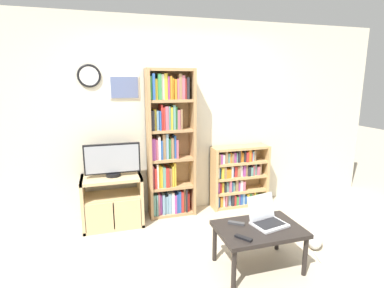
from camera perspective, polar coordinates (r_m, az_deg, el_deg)
The scene contains 11 objects.
ground_plane at distance 3.08m, azimuth 6.37°, elevation -23.91°, with size 18.00×18.00×0.00m, color #BCAD93.
wall_back at distance 4.10m, azimuth -2.36°, elevation 4.97°, with size 6.09×0.09×2.60m.
tv_stand at distance 3.95m, azimuth -14.86°, elevation -10.48°, with size 0.73×0.43×0.64m.
television at distance 3.80m, azimuth -14.91°, elevation -2.95°, with size 0.67×0.18×0.41m.
bookshelf_tall at distance 3.95m, azimuth -4.49°, elevation -0.20°, with size 0.62×0.26×1.95m.
bookshelf_short at distance 4.41m, azimuth 8.53°, elevation -6.18°, with size 0.83×0.25×0.89m.
coffee_table at distance 3.07m, azimuth 12.62°, elevation -16.06°, with size 0.81×0.55×0.43m.
laptop at distance 3.11m, azimuth 13.90°, elevation -13.33°, with size 0.36×0.35×0.26m.
remote_near_laptop at distance 3.06m, azimuth 8.42°, elevation -14.67°, with size 0.16×0.13×0.02m.
remote_far_from_laptop at distance 2.82m, azimuth 9.77°, elevation -17.21°, with size 0.13×0.16×0.02m.
cat at distance 3.70m, azimuth 22.38°, elevation -16.18°, with size 0.28×0.44×0.26m.
Camera 1 is at (-1.01, -2.29, 1.81)m, focal length 28.00 mm.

